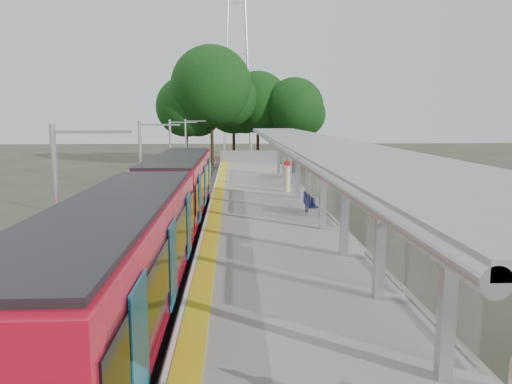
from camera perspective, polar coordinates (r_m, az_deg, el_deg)
trackbed at (r=26.78m, az=-8.64°, el=-3.30°), size 3.00×70.00×0.24m
platform at (r=26.60m, az=1.03°, el=-2.44°), size 6.00×50.00×1.00m
tactile_strip at (r=26.47m, az=-4.48°, el=-1.40°), size 0.60×50.00×0.02m
end_fence at (r=51.19m, az=-0.74°, el=4.10°), size 6.00×0.10×1.20m
train at (r=19.25m, az=-11.02°, el=-2.15°), size 2.74×27.60×3.62m
canopy at (r=22.53m, az=5.78°, el=5.01°), size 3.27×38.00×3.66m
pylon at (r=80.20m, az=-2.21°, el=18.19°), size 8.00×4.00×38.00m
tree_cluster at (r=58.98m, az=-2.60°, el=10.60°), size 19.38×13.63×13.50m
catenary_masts at (r=25.61m, az=-12.83°, el=2.37°), size 2.08×48.16×5.40m
bench_mid at (r=23.79m, az=6.07°, el=-1.27°), size 0.50×1.50×1.01m
bench_far at (r=38.05m, az=3.85°, el=2.51°), size 0.65×1.65×1.10m
info_pillar_far at (r=30.81m, az=3.55°, el=1.54°), size 0.43×0.43×1.90m
litter_bin at (r=24.07m, az=6.71°, el=-1.50°), size 0.48×0.48×0.80m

